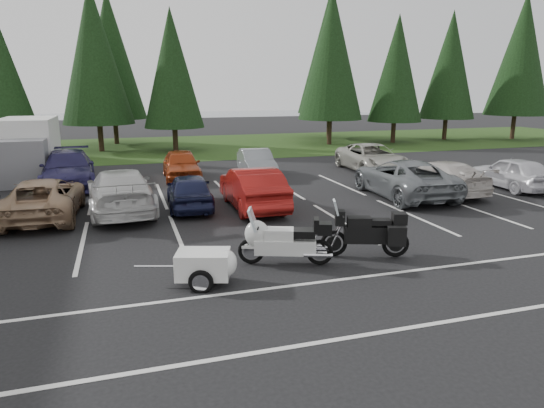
{
  "coord_description": "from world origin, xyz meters",
  "views": [
    {
      "loc": [
        -3.62,
        -13.08,
        4.34
      ],
      "look_at": [
        0.28,
        -0.5,
        1.18
      ],
      "focal_mm": 32.0,
      "sensor_mm": 36.0,
      "label": 1
    }
  ],
  "objects_px": {
    "touring_motorcycle": "(285,237)",
    "box_truck": "(27,150)",
    "car_far_2": "(181,165)",
    "car_near_3": "(121,191)",
    "car_near_6": "(403,178)",
    "car_near_5": "(253,188)",
    "car_far_3": "(256,163)",
    "car_near_4": "(189,191)",
    "adventure_motorcycle": "(365,228)",
    "car_near_8": "(513,173)",
    "car_near_2": "(43,198)",
    "car_far_4": "(372,158)",
    "car_far_1": "(68,169)",
    "cargo_trailer": "(203,268)",
    "car_near_7": "(440,177)"
  },
  "relations": [
    {
      "from": "touring_motorcycle",
      "to": "box_truck",
      "type": "bearing_deg",
      "value": 139.28
    },
    {
      "from": "car_far_2",
      "to": "car_near_3",
      "type": "bearing_deg",
      "value": -113.54
    },
    {
      "from": "car_near_6",
      "to": "touring_motorcycle",
      "type": "relative_size",
      "value": 2.09
    },
    {
      "from": "car_near_3",
      "to": "car_near_5",
      "type": "xyz_separation_m",
      "value": [
        4.63,
        -0.8,
        -0.01
      ]
    },
    {
      "from": "car_far_3",
      "to": "car_far_2",
      "type": "bearing_deg",
      "value": 179.56
    },
    {
      "from": "car_near_4",
      "to": "adventure_motorcycle",
      "type": "bearing_deg",
      "value": 122.13
    },
    {
      "from": "car_near_3",
      "to": "car_near_8",
      "type": "relative_size",
      "value": 1.29
    },
    {
      "from": "car_near_2",
      "to": "adventure_motorcycle",
      "type": "bearing_deg",
      "value": 143.88
    },
    {
      "from": "car_near_6",
      "to": "touring_motorcycle",
      "type": "bearing_deg",
      "value": 43.79
    },
    {
      "from": "car_near_2",
      "to": "touring_motorcycle",
      "type": "xyz_separation_m",
      "value": [
        6.41,
        -6.67,
        0.04
      ]
    },
    {
      "from": "car_far_2",
      "to": "car_far_4",
      "type": "bearing_deg",
      "value": -1.92
    },
    {
      "from": "car_near_4",
      "to": "car_near_5",
      "type": "relative_size",
      "value": 0.83
    },
    {
      "from": "car_near_4",
      "to": "car_far_1",
      "type": "height_order",
      "value": "car_far_1"
    },
    {
      "from": "car_near_4",
      "to": "car_near_6",
      "type": "relative_size",
      "value": 0.7
    },
    {
      "from": "box_truck",
      "to": "car_near_4",
      "type": "bearing_deg",
      "value": -50.54
    },
    {
      "from": "car_near_3",
      "to": "cargo_trailer",
      "type": "bearing_deg",
      "value": 99.86
    },
    {
      "from": "car_far_1",
      "to": "car_far_2",
      "type": "xyz_separation_m",
      "value": [
        5.08,
        0.31,
        -0.08
      ]
    },
    {
      "from": "car_near_2",
      "to": "car_near_6",
      "type": "distance_m",
      "value": 13.56
    },
    {
      "from": "box_truck",
      "to": "car_near_2",
      "type": "relative_size",
      "value": 1.13
    },
    {
      "from": "car_near_5",
      "to": "cargo_trailer",
      "type": "height_order",
      "value": "car_near_5"
    },
    {
      "from": "car_far_2",
      "to": "cargo_trailer",
      "type": "distance_m",
      "value": 13.31
    },
    {
      "from": "car_far_2",
      "to": "touring_motorcycle",
      "type": "bearing_deg",
      "value": -82.96
    },
    {
      "from": "car_near_2",
      "to": "car_near_3",
      "type": "xyz_separation_m",
      "value": [
        2.52,
        0.06,
        0.09
      ]
    },
    {
      "from": "car_near_3",
      "to": "car_near_2",
      "type": "bearing_deg",
      "value": -1.92
    },
    {
      "from": "car_near_2",
      "to": "cargo_trailer",
      "type": "xyz_separation_m",
      "value": [
        4.24,
        -7.33,
        -0.29
      ]
    },
    {
      "from": "touring_motorcycle",
      "to": "cargo_trailer",
      "type": "relative_size",
      "value": 1.54
    },
    {
      "from": "car_near_3",
      "to": "car_far_2",
      "type": "xyz_separation_m",
      "value": [
        2.84,
        5.88,
        -0.07
      ]
    },
    {
      "from": "car_near_2",
      "to": "adventure_motorcycle",
      "type": "height_order",
      "value": "adventure_motorcycle"
    },
    {
      "from": "car_far_1",
      "to": "car_far_2",
      "type": "height_order",
      "value": "car_far_1"
    },
    {
      "from": "car_near_2",
      "to": "car_near_5",
      "type": "xyz_separation_m",
      "value": [
        7.15,
        -0.74,
        0.07
      ]
    },
    {
      "from": "car_near_2",
      "to": "car_near_8",
      "type": "relative_size",
      "value": 1.19
    },
    {
      "from": "box_truck",
      "to": "touring_motorcycle",
      "type": "xyz_separation_m",
      "value": [
        8.12,
        -14.65,
        -0.72
      ]
    },
    {
      "from": "car_far_2",
      "to": "car_far_3",
      "type": "xyz_separation_m",
      "value": [
        3.68,
        -0.34,
        -0.04
      ]
    },
    {
      "from": "car_near_7",
      "to": "car_far_2",
      "type": "xyz_separation_m",
      "value": [
        -10.05,
        6.43,
        0.03
      ]
    },
    {
      "from": "box_truck",
      "to": "car_far_1",
      "type": "bearing_deg",
      "value": -49.78
    },
    {
      "from": "car_near_4",
      "to": "car_far_3",
      "type": "bearing_deg",
      "value": -122.7
    },
    {
      "from": "car_near_5",
      "to": "car_far_2",
      "type": "distance_m",
      "value": 6.91
    },
    {
      "from": "car_far_2",
      "to": "touring_motorcycle",
      "type": "distance_m",
      "value": 12.65
    },
    {
      "from": "car_far_1",
      "to": "touring_motorcycle",
      "type": "height_order",
      "value": "car_far_1"
    },
    {
      "from": "car_near_3",
      "to": "car_far_4",
      "type": "relative_size",
      "value": 1.02
    },
    {
      "from": "car_far_1",
      "to": "cargo_trailer",
      "type": "bearing_deg",
      "value": -76.48
    },
    {
      "from": "box_truck",
      "to": "adventure_motorcycle",
      "type": "distance_m",
      "value": 17.97
    },
    {
      "from": "car_near_5",
      "to": "touring_motorcycle",
      "type": "distance_m",
      "value": 5.97
    },
    {
      "from": "car_far_2",
      "to": "cargo_trailer",
      "type": "bearing_deg",
      "value": -92.57
    },
    {
      "from": "car_near_8",
      "to": "car_far_4",
      "type": "distance_m",
      "value": 6.96
    },
    {
      "from": "car_near_8",
      "to": "touring_motorcycle",
      "type": "xyz_separation_m",
      "value": [
        -12.58,
        -5.98,
        0.02
      ]
    },
    {
      "from": "car_near_4",
      "to": "car_near_5",
      "type": "xyz_separation_m",
      "value": [
        2.22,
        -0.66,
        0.11
      ]
    },
    {
      "from": "car_far_3",
      "to": "car_near_5",
      "type": "bearing_deg",
      "value": -101.82
    },
    {
      "from": "car_near_6",
      "to": "adventure_motorcycle",
      "type": "bearing_deg",
      "value": 54.49
    },
    {
      "from": "car_far_1",
      "to": "touring_motorcycle",
      "type": "distance_m",
      "value": 13.74
    }
  ]
}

